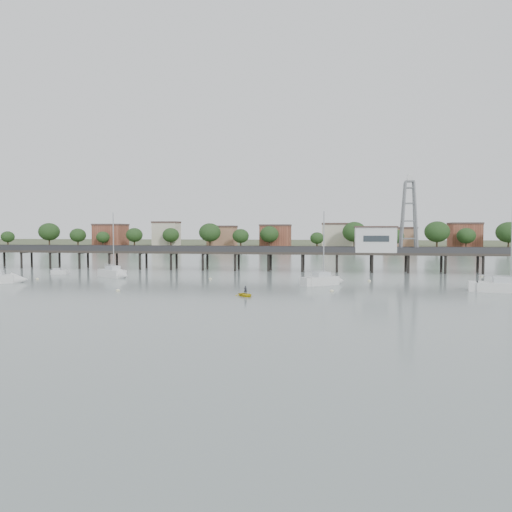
% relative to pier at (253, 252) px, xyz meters
% --- Properties ---
extents(ground_plane, '(500.00, 500.00, 0.00)m').
position_rel_pier_xyz_m(ground_plane, '(0.00, -60.00, -3.79)').
color(ground_plane, slate).
rests_on(ground_plane, ground).
extents(pier, '(150.00, 5.00, 5.50)m').
position_rel_pier_xyz_m(pier, '(0.00, 0.00, 0.00)').
color(pier, '#2D2823').
rests_on(pier, ground).
extents(pier_building, '(8.40, 5.40, 5.30)m').
position_rel_pier_xyz_m(pier_building, '(25.00, 0.00, 2.87)').
color(pier_building, silver).
rests_on(pier_building, ground).
extents(lattice_tower, '(3.20, 3.20, 15.50)m').
position_rel_pier_xyz_m(lattice_tower, '(31.50, 0.00, 7.31)').
color(lattice_tower, slate).
rests_on(lattice_tower, ground).
extents(sailboat_b, '(7.38, 5.74, 12.25)m').
position_rel_pier_xyz_m(sailboat_b, '(-21.87, -18.99, -3.15)').
color(sailboat_b, silver).
rests_on(sailboat_b, ground).
extents(sailboat_a, '(8.35, 5.40, 13.37)m').
position_rel_pier_xyz_m(sailboat_a, '(-35.83, -30.69, -3.15)').
color(sailboat_a, silver).
rests_on(sailboat_a, ground).
extents(sailboat_c, '(6.88, 6.15, 11.95)m').
position_rel_pier_xyz_m(sailboat_c, '(15.81, -25.16, -3.15)').
color(sailboat_c, silver).
rests_on(sailboat_c, ground).
extents(white_tender, '(3.16, 1.33, 1.23)m').
position_rel_pier_xyz_m(white_tender, '(-35.63, -14.36, -3.42)').
color(white_tender, silver).
rests_on(white_tender, ground).
extents(yellow_dinghy, '(1.99, 1.72, 2.87)m').
position_rel_pier_xyz_m(yellow_dinghy, '(5.69, -40.45, -3.79)').
color(yellow_dinghy, yellow).
rests_on(yellow_dinghy, ground).
extents(dinghy_occupant, '(0.45, 1.10, 0.26)m').
position_rel_pier_xyz_m(dinghy_occupant, '(5.69, -40.45, -3.79)').
color(dinghy_occupant, black).
rests_on(dinghy_occupant, ground).
extents(mooring_buoys, '(79.42, 31.49, 0.39)m').
position_rel_pier_xyz_m(mooring_buoys, '(11.07, -25.51, -3.71)').
color(mooring_buoys, '#F7F3C0').
rests_on(mooring_buoys, ground).
extents(far_shore, '(500.00, 170.00, 10.40)m').
position_rel_pier_xyz_m(far_shore, '(0.36, 179.58, -2.85)').
color(far_shore, '#475133').
rests_on(far_shore, ground).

